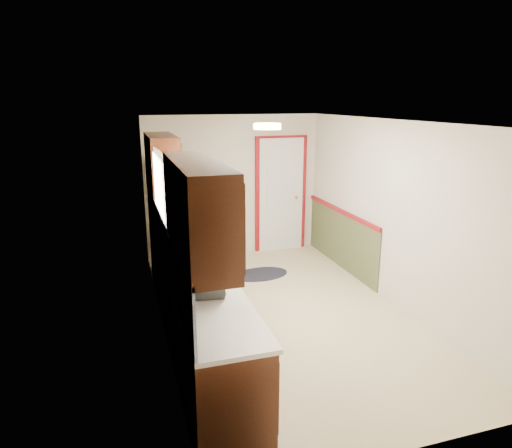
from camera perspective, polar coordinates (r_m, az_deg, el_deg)
room_shell at (r=5.52m, az=3.63°, el=0.15°), size 3.20×5.20×2.52m
kitchen_run at (r=5.08m, az=-8.49°, el=-6.01°), size 0.63×4.00×2.20m
back_wall_trim at (r=7.94m, az=4.69°, el=2.54°), size 1.12×2.30×2.08m
ceiling_fixture at (r=5.05m, az=1.41°, el=12.12°), size 0.30×0.30×0.06m
microwave at (r=4.23m, az=-6.48°, el=-5.95°), size 0.35×0.55×0.35m
refrigerator at (r=7.06m, az=-9.43°, el=0.97°), size 0.82×0.80×1.83m
rug at (r=7.16m, az=0.60°, el=-6.28°), size 0.93×0.65×0.01m
cooktop at (r=6.21m, az=-9.90°, el=-0.71°), size 0.50×0.60×0.02m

